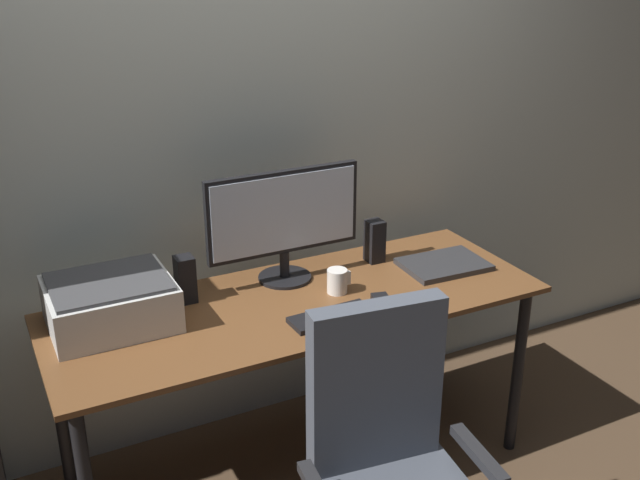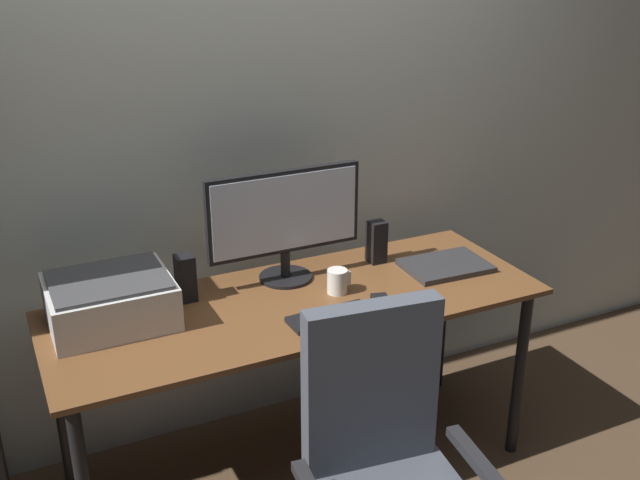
# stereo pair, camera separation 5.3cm
# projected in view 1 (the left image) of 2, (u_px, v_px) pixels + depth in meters

# --- Properties ---
(ground_plane) EXTENTS (12.00, 12.00, 0.00)m
(ground_plane) POSITION_uv_depth(u_px,v_px,m) (300.00, 469.00, 2.92)
(ground_plane) COLOR #4C3826
(back_wall) EXTENTS (6.40, 0.10, 2.60)m
(back_wall) POSITION_uv_depth(u_px,v_px,m) (241.00, 116.00, 2.84)
(back_wall) COLOR beige
(back_wall) RESTS_ON ground
(desk) EXTENTS (1.76, 0.65, 0.74)m
(desk) POSITION_uv_depth(u_px,v_px,m) (298.00, 321.00, 2.67)
(desk) COLOR brown
(desk) RESTS_ON ground
(monitor) EXTENTS (0.59, 0.20, 0.42)m
(monitor) POSITION_uv_depth(u_px,v_px,m) (284.00, 218.00, 2.71)
(monitor) COLOR black
(monitor) RESTS_ON desk
(keyboard) EXTENTS (0.29, 0.12, 0.02)m
(keyboard) POSITION_uv_depth(u_px,v_px,m) (331.00, 317.00, 2.51)
(keyboard) COLOR black
(keyboard) RESTS_ON desk
(mouse) EXTENTS (0.08, 0.11, 0.03)m
(mouse) POSITION_uv_depth(u_px,v_px,m) (382.00, 302.00, 2.59)
(mouse) COLOR black
(mouse) RESTS_ON desk
(coffee_mug) EXTENTS (0.09, 0.07, 0.09)m
(coffee_mug) POSITION_uv_depth(u_px,v_px,m) (337.00, 281.00, 2.69)
(coffee_mug) COLOR white
(coffee_mug) RESTS_ON desk
(laptop) EXTENTS (0.33, 0.24, 0.02)m
(laptop) POSITION_uv_depth(u_px,v_px,m) (444.00, 264.00, 2.90)
(laptop) COLOR #2D2D30
(laptop) RESTS_ON desk
(speaker_left) EXTENTS (0.06, 0.07, 0.17)m
(speaker_left) POSITION_uv_depth(u_px,v_px,m) (185.00, 279.00, 2.61)
(speaker_left) COLOR black
(speaker_left) RESTS_ON desk
(speaker_right) EXTENTS (0.06, 0.07, 0.17)m
(speaker_right) POSITION_uv_depth(u_px,v_px,m) (375.00, 241.00, 2.93)
(speaker_right) COLOR black
(speaker_right) RESTS_ON desk
(printer) EXTENTS (0.40, 0.34, 0.16)m
(printer) POSITION_uv_depth(u_px,v_px,m) (110.00, 302.00, 2.45)
(printer) COLOR silver
(printer) RESTS_ON desk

